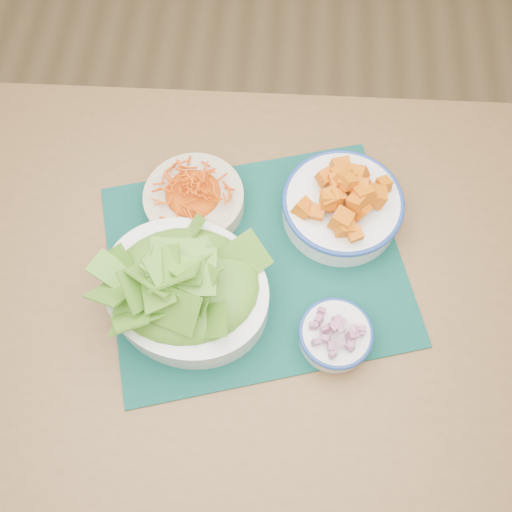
{
  "coord_description": "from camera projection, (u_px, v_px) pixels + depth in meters",
  "views": [
    {
      "loc": [
        0.35,
        -0.7,
        1.71
      ],
      "look_at": [
        0.32,
        -0.27,
        0.78
      ],
      "focal_mm": 40.0,
      "sensor_mm": 36.0,
      "label": 1
    }
  ],
  "objects": [
    {
      "name": "squash_bowl",
      "position": [
        343.0,
        201.0,
        1.04
      ],
      "size": [
        0.29,
        0.29,
        0.11
      ],
      "rotation": [
        0.0,
        0.0,
        -0.42
      ],
      "color": "white",
      "rests_on": "placemat"
    },
    {
      "name": "ground",
      "position": [
        164.0,
        275.0,
        1.85
      ],
      "size": [
        4.0,
        4.0,
        0.0
      ],
      "primitive_type": "plane",
      "color": "#A58150",
      "rests_on": "ground"
    },
    {
      "name": "lettuce_bowl",
      "position": [
        184.0,
        284.0,
        0.96
      ],
      "size": [
        0.37,
        0.35,
        0.14
      ],
      "rotation": [
        0.0,
        0.0,
        -0.41
      ],
      "color": "white",
      "rests_on": "placemat"
    },
    {
      "name": "placemat",
      "position": [
        256.0,
        263.0,
        1.05
      ],
      "size": [
        0.63,
        0.56,
        0.0
      ],
      "primitive_type": "cube",
      "rotation": [
        0.0,
        0.0,
        0.28
      ],
      "color": "#062E28",
      "rests_on": "table"
    },
    {
      "name": "table",
      "position": [
        245.0,
        303.0,
        1.11
      ],
      "size": [
        1.36,
        0.92,
        0.75
      ],
      "rotation": [
        0.0,
        0.0,
        0.02
      ],
      "color": "brown",
      "rests_on": "ground"
    },
    {
      "name": "onion_bowl",
      "position": [
        336.0,
        334.0,
        0.96
      ],
      "size": [
        0.13,
        0.13,
        0.07
      ],
      "rotation": [
        0.0,
        0.0,
        -0.02
      ],
      "color": "white",
      "rests_on": "placemat"
    },
    {
      "name": "carrot_bowl",
      "position": [
        194.0,
        197.0,
        1.07
      ],
      "size": [
        0.23,
        0.23,
        0.07
      ],
      "rotation": [
        0.0,
        0.0,
        0.28
      ],
      "color": "beige",
      "rests_on": "placemat"
    }
  ]
}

